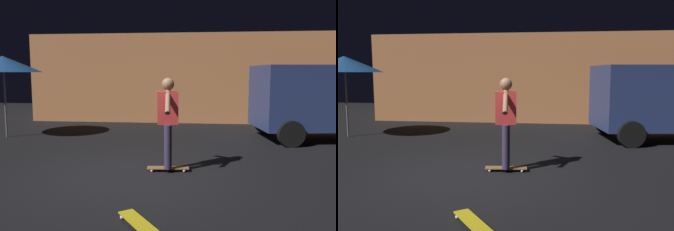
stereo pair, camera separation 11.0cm
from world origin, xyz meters
TOP-DOWN VIEW (x-y plane):
  - ground_plane at (0.00, 0.00)m, footprint 28.00×28.00m
  - low_building at (1.18, 8.72)m, footprint 13.09×4.25m
  - patio_umbrella at (-4.45, 3.30)m, footprint 2.10×2.10m
  - skateboard_ridden at (0.51, 0.35)m, footprint 0.79×0.28m
  - skateboard_spare at (0.41, -2.06)m, footprint 0.62×0.75m
  - skater at (0.51, 0.35)m, footprint 0.40×0.99m

SIDE VIEW (x-z plane):
  - ground_plane at x=0.00m, z-range 0.00..0.00m
  - skateboard_ridden at x=0.51m, z-range 0.02..0.09m
  - skateboard_spare at x=0.41m, z-range 0.02..0.09m
  - skater at x=0.51m, z-range 0.20..1.87m
  - low_building at x=1.18m, z-range 0.00..3.25m
  - patio_umbrella at x=-4.45m, z-range 0.92..3.22m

